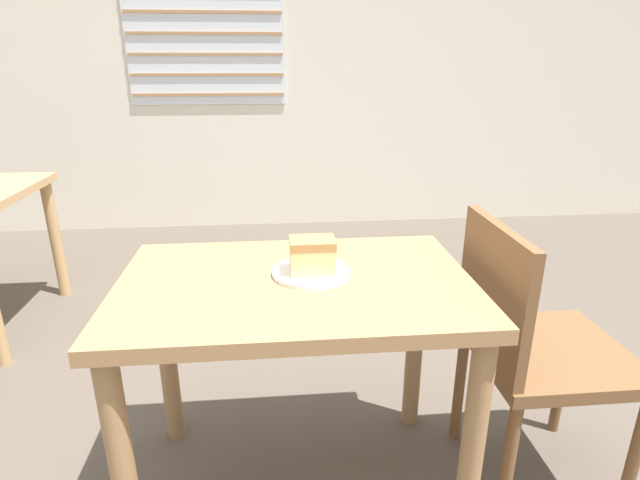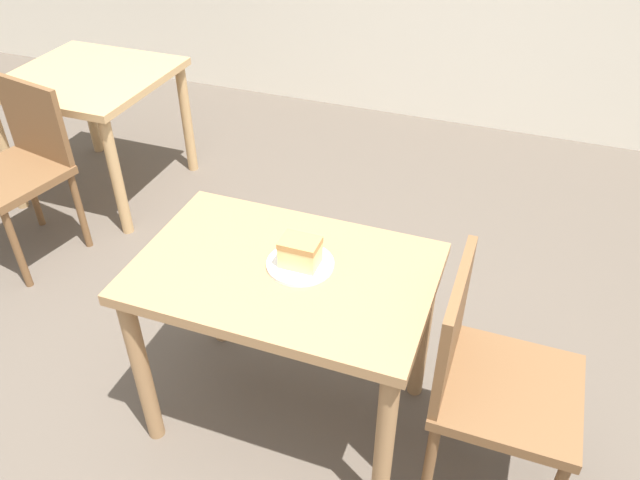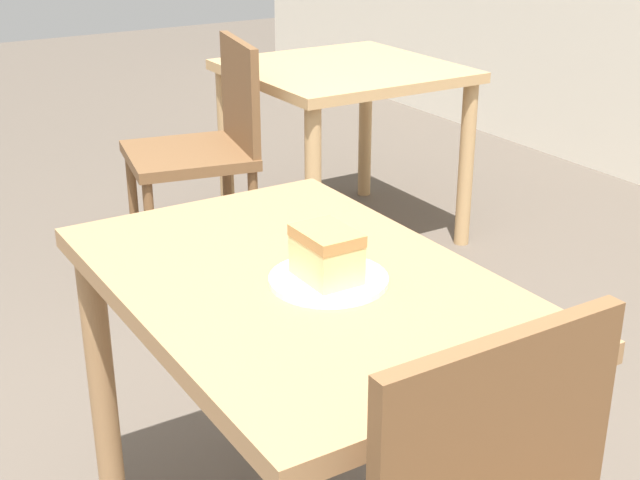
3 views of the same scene
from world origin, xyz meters
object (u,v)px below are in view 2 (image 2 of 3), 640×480
chair_far_corner (21,165)px  plate (300,264)px  dining_table_far (91,94)px  chair_near_window (489,378)px  dining_table_near (285,297)px  cake_slice (300,252)px

chair_far_corner → plate: 1.75m
dining_table_far → chair_near_window: chair_near_window is taller
dining_table_far → plate: plate is taller
dining_table_far → chair_near_window: 2.62m
dining_table_near → plate: bearing=35.1°
dining_table_far → dining_table_near: bearing=-35.4°
dining_table_far → cake_slice: (1.69, -1.14, 0.19)m
dining_table_near → dining_table_far: dining_table_near is taller
dining_table_near → chair_near_window: size_ratio=1.12×
chair_far_corner → cake_slice: (1.66, -0.52, 0.29)m
dining_table_near → dining_table_far: bearing=144.6°
dining_table_near → dining_table_far: (-1.64, 1.17, -0.00)m
dining_table_far → chair_near_window: (2.34, -1.19, -0.11)m
chair_far_corner → plate: chair_far_corner is taller
dining_table_far → cake_slice: cake_slice is taller
chair_near_window → chair_far_corner: bearing=76.3°
chair_near_window → plate: 0.69m
dining_table_far → cake_slice: 2.05m
chair_far_corner → cake_slice: bearing=-5.9°
dining_table_far → cake_slice: size_ratio=6.56×
chair_far_corner → cake_slice: chair_far_corner is taller
dining_table_near → chair_far_corner: bearing=161.4°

